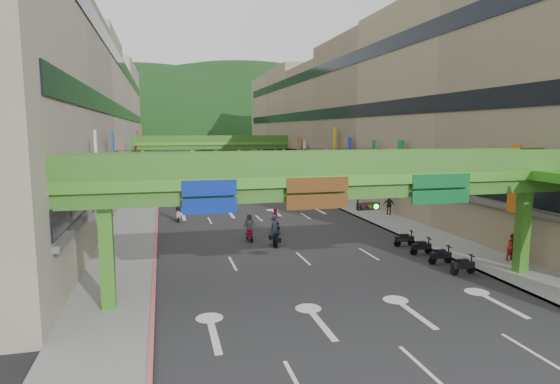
{
  "coord_description": "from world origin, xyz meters",
  "views": [
    {
      "loc": [
        -8.47,
        -15.55,
        8.15
      ],
      "look_at": [
        0.0,
        18.0,
        3.5
      ],
      "focal_mm": 30.0,
      "sensor_mm": 36.0,
      "label": 1
    }
  ],
  "objects": [
    {
      "name": "ground",
      "position": [
        0.0,
        0.0,
        0.0
      ],
      "size": [
        320.0,
        320.0,
        0.0
      ],
      "primitive_type": "plane",
      "color": "black",
      "rests_on": "ground"
    },
    {
      "name": "road_slab",
      "position": [
        0.0,
        50.0,
        0.01
      ],
      "size": [
        18.0,
        140.0,
        0.02
      ],
      "primitive_type": "cube",
      "color": "#28282B",
      "rests_on": "ground"
    },
    {
      "name": "sidewalk_left",
      "position": [
        -11.0,
        50.0,
        0.07
      ],
      "size": [
        4.0,
        140.0,
        0.15
      ],
      "primitive_type": "cube",
      "color": "gray",
      "rests_on": "ground"
    },
    {
      "name": "sidewalk_right",
      "position": [
        11.0,
        50.0,
        0.07
      ],
      "size": [
        4.0,
        140.0,
        0.15
      ],
      "primitive_type": "cube",
      "color": "gray",
      "rests_on": "ground"
    },
    {
      "name": "curb_left",
      "position": [
        -9.1,
        50.0,
        0.09
      ],
      "size": [
        0.2,
        140.0,
        0.18
      ],
      "primitive_type": "cube",
      "color": "#CC5959",
      "rests_on": "ground"
    },
    {
      "name": "curb_right",
      "position": [
        9.1,
        50.0,
        0.09
      ],
      "size": [
        0.2,
        140.0,
        0.18
      ],
      "primitive_type": "cube",
      "color": "gray",
      "rests_on": "ground"
    },
    {
      "name": "building_row_left",
      "position": [
        -18.93,
        50.0,
        9.46
      ],
      "size": [
        12.8,
        95.0,
        19.0
      ],
      "color": "#9E937F",
      "rests_on": "ground"
    },
    {
      "name": "building_row_right",
      "position": [
        18.93,
        50.0,
        9.46
      ],
      "size": [
        12.8,
        95.0,
        19.0
      ],
      "color": "gray",
      "rests_on": "ground"
    },
    {
      "name": "overpass_near",
      "position": [
        0.93,
        5.38,
        5.21
      ],
      "size": [
        28.0,
        12.27,
        7.1
      ],
      "color": "#4C9E2D",
      "rests_on": "ground"
    },
    {
      "name": "overpass_far",
      "position": [
        0.0,
        65.0,
        5.4
      ],
      "size": [
        28.0,
        2.2,
        7.1
      ],
      "color": "#4C9E2D",
      "rests_on": "ground"
    },
    {
      "name": "hill_left",
      "position": [
        -15.0,
        160.0,
        0.0
      ],
      "size": [
        168.0,
        140.0,
        112.0
      ],
      "primitive_type": "ellipsoid",
      "color": "#1C4419",
      "rests_on": "ground"
    },
    {
      "name": "hill_right",
      "position": [
        25.0,
        180.0,
        0.0
      ],
      "size": [
        208.0,
        176.0,
        128.0
      ],
      "primitive_type": "ellipsoid",
      "color": "#1C4419",
      "rests_on": "ground"
    },
    {
      "name": "bunting_string",
      "position": [
        0.0,
        30.0,
        5.96
      ],
      "size": [
        26.0,
        0.36,
        0.47
      ],
      "color": "black",
      "rests_on": "ground"
    },
    {
      "name": "scooter_rider_near",
      "position": [
        -0.98,
        15.58,
        1.06
      ],
      "size": [
        0.76,
        1.59,
        2.23
      ],
      "color": "black",
      "rests_on": "ground"
    },
    {
      "name": "scooter_rider_mid",
      "position": [
        0.05,
        19.51,
        1.05
      ],
      "size": [
        0.85,
        1.6,
        2.04
      ],
      "color": "black",
      "rests_on": "ground"
    },
    {
      "name": "scooter_rider_left",
      "position": [
        -7.24,
        26.47,
        1.08
      ],
      "size": [
        1.06,
        1.6,
        2.14
      ],
      "color": "gray",
      "rests_on": "ground"
    },
    {
      "name": "scooter_rider_far",
      "position": [
        -2.41,
        17.65,
        1.03
      ],
      "size": [
        0.9,
        1.6,
        2.04
      ],
      "color": "maroon",
      "rests_on": "ground"
    },
    {
      "name": "parked_scooter_row",
      "position": [
        7.8,
        10.0,
        0.52
      ],
      "size": [
        1.6,
        7.15,
        1.08
      ],
      "color": "black",
      "rests_on": "ground"
    },
    {
      "name": "car_silver",
      "position": [
        -4.26,
        44.12,
        0.73
      ],
      "size": [
        1.84,
        4.54,
        1.46
      ],
      "primitive_type": "imported",
      "rotation": [
        0.0,
        0.0,
        0.07
      ],
      "color": "#AFAEB5",
      "rests_on": "ground"
    },
    {
      "name": "car_yellow",
      "position": [
        0.51,
        50.93,
        0.73
      ],
      "size": [
        1.77,
        4.32,
        1.47
      ],
      "primitive_type": "imported",
      "rotation": [
        0.0,
        0.0,
        0.01
      ],
      "color": "#C5BF0E",
      "rests_on": "ground"
    },
    {
      "name": "pedestrian_red",
      "position": [
        12.2,
        8.0,
        0.85
      ],
      "size": [
        0.9,
        0.74,
        1.7
      ],
      "primitive_type": "imported",
      "rotation": [
        0.0,
        0.0,
        0.12
      ],
      "color": "#B02522",
      "rests_on": "ground"
    },
    {
      "name": "pedestrian_dark",
      "position": [
        12.2,
        24.22,
        0.89
      ],
      "size": [
        1.1,
        0.96,
        1.78
      ],
      "primitive_type": "imported",
      "rotation": [
        0.0,
        0.0,
        -0.62
      ],
      "color": "#222129",
      "rests_on": "ground"
    },
    {
      "name": "pedestrian_blue",
      "position": [
        9.8,
        31.47,
        0.81
      ],
      "size": [
        0.76,
        0.49,
        1.62
      ],
      "primitive_type": "imported",
      "rotation": [
        0.0,
        0.0,
        3.14
      ],
      "color": "#383B63",
      "rests_on": "ground"
    }
  ]
}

